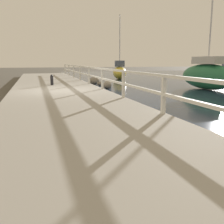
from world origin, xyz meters
name	(u,v)px	position (x,y,z in m)	size (l,w,h in m)	color
ground_plane	(59,97)	(0.00, 0.00, 0.00)	(120.00, 120.00, 0.00)	#4C473D
dock_walkway	(59,94)	(0.00, 0.00, 0.17)	(4.46, 36.00, 0.34)	#9E998E
railing	(102,75)	(2.13, 0.00, 1.05)	(0.10, 32.50, 1.03)	white
boulder_upstream	(100,84)	(3.30, 5.24, 0.15)	(0.41, 0.37, 0.31)	slate
boulder_mid_strip	(94,81)	(3.09, 6.14, 0.28)	(0.76, 0.68, 0.57)	slate
boulder_far_strip	(108,84)	(3.76, 4.74, 0.18)	(0.49, 0.44, 0.36)	gray
boulder_water_edge	(107,85)	(3.25, 3.15, 0.21)	(0.56, 0.50, 0.42)	slate
mooring_bollard	(52,80)	(-0.13, 2.84, 0.65)	(0.17, 0.17, 0.61)	black
sailboat_green	(207,75)	(8.98, 1.07, 0.87)	(1.49, 4.82, 7.22)	#236B42
sailboat_yellow	(120,72)	(6.77, 11.46, 0.68)	(1.81, 3.35, 5.92)	gold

